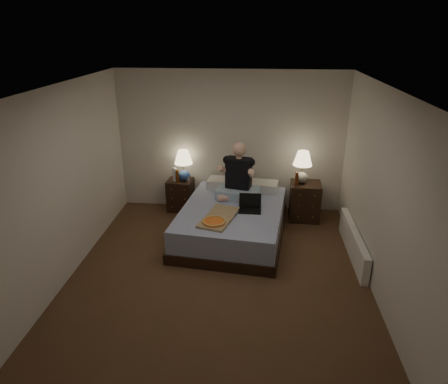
# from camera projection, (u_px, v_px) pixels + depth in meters

# --- Properties ---
(floor) EXTENTS (4.00, 4.50, 0.00)m
(floor) POSITION_uv_depth(u_px,v_px,m) (218.00, 274.00, 5.47)
(floor) COLOR brown
(floor) RESTS_ON ground
(ceiling) EXTENTS (4.00, 4.50, 0.00)m
(ceiling) POSITION_uv_depth(u_px,v_px,m) (217.00, 88.00, 4.51)
(ceiling) COLOR white
(ceiling) RESTS_ON ground
(wall_back) EXTENTS (4.00, 0.00, 2.50)m
(wall_back) POSITION_uv_depth(u_px,v_px,m) (230.00, 142.00, 7.06)
(wall_back) COLOR silver
(wall_back) RESTS_ON ground
(wall_front) EXTENTS (4.00, 0.00, 2.50)m
(wall_front) POSITION_uv_depth(u_px,v_px,m) (187.00, 306.00, 2.92)
(wall_front) COLOR silver
(wall_front) RESTS_ON ground
(wall_left) EXTENTS (0.00, 4.50, 2.50)m
(wall_left) POSITION_uv_depth(u_px,v_px,m) (64.00, 185.00, 5.15)
(wall_left) COLOR silver
(wall_left) RESTS_ON ground
(wall_right) EXTENTS (0.00, 4.50, 2.50)m
(wall_right) POSITION_uv_depth(u_px,v_px,m) (382.00, 195.00, 4.83)
(wall_right) COLOR silver
(wall_right) RESTS_ON ground
(bed) EXTENTS (1.77, 2.22, 0.51)m
(bed) POSITION_uv_depth(u_px,v_px,m) (232.00, 222.00, 6.38)
(bed) COLOR #5162A2
(bed) RESTS_ON floor
(nightstand_left) EXTENTS (0.48, 0.44, 0.58)m
(nightstand_left) POSITION_uv_depth(u_px,v_px,m) (181.00, 195.00, 7.32)
(nightstand_left) COLOR black
(nightstand_left) RESTS_ON floor
(nightstand_right) EXTENTS (0.53, 0.48, 0.66)m
(nightstand_right) POSITION_uv_depth(u_px,v_px,m) (305.00, 201.00, 6.94)
(nightstand_right) COLOR black
(nightstand_right) RESTS_ON floor
(lamp_left) EXTENTS (0.34, 0.34, 0.56)m
(lamp_left) POSITION_uv_depth(u_px,v_px,m) (184.00, 166.00, 7.09)
(lamp_left) COLOR #274990
(lamp_left) RESTS_ON nightstand_left
(lamp_right) EXTENTS (0.36, 0.36, 0.56)m
(lamp_right) POSITION_uv_depth(u_px,v_px,m) (302.00, 167.00, 6.74)
(lamp_right) COLOR #9B9B93
(lamp_right) RESTS_ON nightstand_right
(water_bottle) EXTENTS (0.07, 0.07, 0.25)m
(water_bottle) POSITION_uv_depth(u_px,v_px,m) (175.00, 175.00, 7.11)
(water_bottle) COLOR white
(water_bottle) RESTS_ON nightstand_left
(soda_can) EXTENTS (0.07, 0.07, 0.10)m
(soda_can) POSITION_uv_depth(u_px,v_px,m) (187.00, 179.00, 7.14)
(soda_can) COLOR #B2B3AE
(soda_can) RESTS_ON nightstand_left
(beer_bottle_left) EXTENTS (0.06, 0.06, 0.23)m
(beer_bottle_left) POSITION_uv_depth(u_px,v_px,m) (177.00, 176.00, 7.08)
(beer_bottle_left) COLOR #5D310D
(beer_bottle_left) RESTS_ON nightstand_left
(beer_bottle_right) EXTENTS (0.06, 0.06, 0.23)m
(beer_bottle_right) POSITION_uv_depth(u_px,v_px,m) (297.00, 179.00, 6.70)
(beer_bottle_right) COLOR #5E260D
(beer_bottle_right) RESTS_ON nightstand_right
(person) EXTENTS (0.76, 0.66, 0.93)m
(person) POSITION_uv_depth(u_px,v_px,m) (238.00, 171.00, 6.46)
(person) COLOR black
(person) RESTS_ON bed
(laptop) EXTENTS (0.34, 0.28, 0.24)m
(laptop) POSITION_uv_depth(u_px,v_px,m) (250.00, 204.00, 6.10)
(laptop) COLOR black
(laptop) RESTS_ON bed
(pizza_box) EXTENTS (0.59, 0.84, 0.08)m
(pizza_box) POSITION_uv_depth(u_px,v_px,m) (214.00, 222.00, 5.71)
(pizza_box) COLOR tan
(pizza_box) RESTS_ON bed
(radiator) EXTENTS (0.10, 1.60, 0.40)m
(radiator) POSITION_uv_depth(u_px,v_px,m) (353.00, 243.00, 5.87)
(radiator) COLOR white
(radiator) RESTS_ON floor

